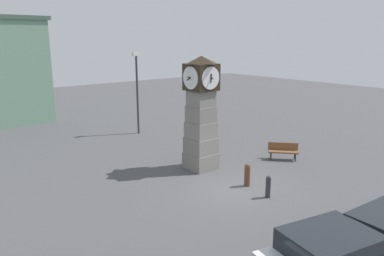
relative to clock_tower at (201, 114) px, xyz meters
The scene contains 6 objects.
ground_plane 4.16m from the clock_tower, 102.61° to the right, with size 79.51×79.51×0.00m, color #4C4C4F.
clock_tower is the anchor object (origin of this frame).
bollard_near_tower 5.09m from the clock_tower, 92.94° to the right, with size 0.21×0.21×0.95m.
bollard_mid_row 3.87m from the clock_tower, 89.46° to the right, with size 0.26×0.26×1.05m.
bench 5.25m from the clock_tower, 22.26° to the right, with size 1.46×1.55×0.90m.
street_lamp_near_road 8.30m from the clock_tower, 80.40° to the left, with size 0.50×0.24×5.53m.
Camera 1 is at (-11.18, -10.61, 6.42)m, focal length 35.00 mm.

